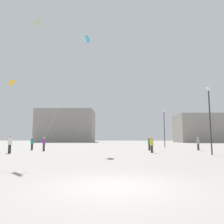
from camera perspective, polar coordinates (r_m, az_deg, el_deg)
name	(u,v)px	position (r m, az deg, el deg)	size (l,w,h in m)	color
ground_plane	(117,186)	(6.92, 1.33, -19.30)	(300.00, 300.00, 0.00)	gray
person_in_yellow	(152,144)	(22.81, 10.59, -8.41)	(0.36, 0.36, 1.65)	#2D2D33
person_in_green	(149,143)	(27.30, 9.95, -8.17)	(0.36, 0.36, 1.67)	#2D2D33
person_in_grey	(198,143)	(29.20, 22.07, -7.71)	(0.36, 0.36, 1.65)	#2D2D33
person_in_white	(10,143)	(23.89, -25.67, -7.49)	(0.41, 0.41, 1.86)	#2D2D33
person_in_purple	(44,143)	(27.21, -17.77, -7.97)	(0.36, 0.36, 1.64)	#2D2D33
person_in_teal	(32,143)	(29.82, -20.61, -7.70)	(0.37, 0.37, 1.69)	#2D2D33
kite_lime_delta	(36,24)	(20.80, -19.67, 21.40)	(4.14, 3.35, 10.58)	#8CD12D
kite_amber_delta	(12,83)	(32.79, -25.18, 6.98)	(3.96, 1.62, 8.25)	yellow
kite_cyan_delta	(87,41)	(28.72, -6.74, 18.27)	(5.55, 1.39, 13.14)	#1EB2C6
building_left_hall	(67,126)	(93.66, -12.02, -3.75)	(23.34, 17.16, 13.46)	gray
building_centre_hall	(202,128)	(88.57, 23.07, -4.07)	(19.52, 12.80, 10.63)	gray
lamppost_east	(164,123)	(36.39, 13.80, -2.84)	(0.36, 0.36, 6.23)	#2D2D30
lamppost_west	(210,110)	(21.52, 24.67, 0.46)	(0.36, 0.36, 6.25)	#2D2D30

